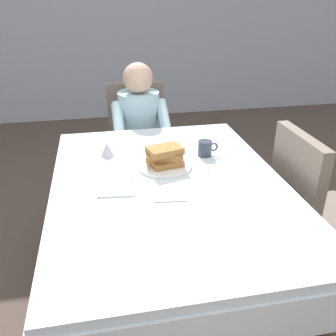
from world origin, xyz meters
name	(u,v)px	position (x,y,z in m)	size (l,w,h in m)	color
ground_plane	(169,296)	(0.00, 0.00, 0.00)	(14.00, 14.00, 0.00)	brown
dining_table_main	(169,198)	(0.00, 0.00, 0.65)	(1.12, 1.52, 0.74)	silver
chair_diner	(138,136)	(-0.02, 1.17, 0.53)	(0.44, 0.45, 0.93)	#7A6B5B
diner_person	(140,126)	(-0.02, 1.01, 0.67)	(0.40, 0.43, 1.12)	silver
chair_right_side	(309,203)	(0.77, 0.00, 0.53)	(0.45, 0.44, 0.93)	#7A6B5B
plate_breakfast	(165,165)	(0.01, 0.17, 0.75)	(0.28, 0.28, 0.02)	white
breakfast_stack	(165,155)	(0.01, 0.17, 0.81)	(0.20, 0.18, 0.10)	#A36B33
cup_coffee	(205,148)	(0.26, 0.27, 0.78)	(0.11, 0.08, 0.08)	#333D4C
syrup_pitcher	(107,150)	(-0.27, 0.36, 0.78)	(0.08, 0.08, 0.07)	silver
fork_left_of_plate	(128,171)	(-0.18, 0.15, 0.74)	(0.18, 0.01, 0.01)	silver
knife_right_of_plate	(201,165)	(0.20, 0.15, 0.74)	(0.20, 0.01, 0.01)	silver
spoon_near_edge	(171,201)	(-0.03, -0.17, 0.74)	(0.15, 0.01, 0.01)	silver
napkin_folded	(117,190)	(-0.25, -0.04, 0.74)	(0.17, 0.12, 0.01)	white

